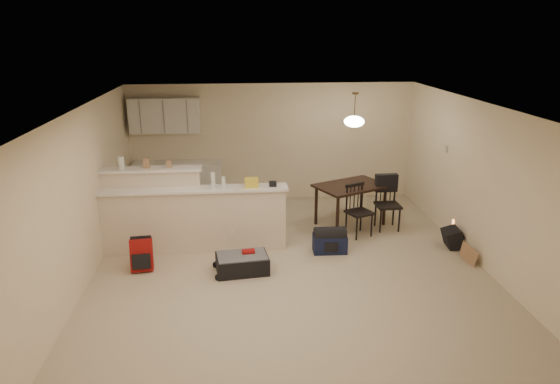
{
  "coord_description": "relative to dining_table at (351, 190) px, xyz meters",
  "views": [
    {
      "loc": [
        -0.81,
        -6.92,
        3.54
      ],
      "look_at": [
        -0.1,
        0.7,
        1.05
      ],
      "focal_mm": 32.0,
      "sensor_mm": 36.0,
      "label": 1
    }
  ],
  "objects": [
    {
      "name": "dining_chair_far",
      "position": [
        0.64,
        -0.28,
        -0.2
      ],
      "size": [
        0.44,
        0.42,
        0.99
      ],
      "primitive_type": null,
      "rotation": [
        0.0,
        0.0,
        0.02
      ],
      "color": "black",
      "rests_on": "ground"
    },
    {
      "name": "room",
      "position": [
        -1.34,
        -1.8,
        0.55
      ],
      "size": [
        7.0,
        7.02,
        2.5
      ],
      "color": "#BFAF93",
      "rests_on": "ground"
    },
    {
      "name": "pendant_lamp",
      "position": [
        0.0,
        0.0,
        1.29
      ],
      "size": [
        0.36,
        0.36,
        0.62
      ],
      "color": "brown",
      "rests_on": "room"
    },
    {
      "name": "dining_chair_near",
      "position": [
        0.04,
        -0.54,
        -0.22
      ],
      "size": [
        0.54,
        0.53,
        0.94
      ],
      "primitive_type": null,
      "rotation": [
        0.0,
        0.0,
        0.42
      ],
      "color": "black",
      "rests_on": "ground"
    },
    {
      "name": "dining_table",
      "position": [
        0.0,
        0.0,
        0.0
      ],
      "size": [
        1.5,
        1.3,
        0.79
      ],
      "rotation": [
        0.0,
        0.0,
        0.43
      ],
      "color": "black",
      "rests_on": "ground"
    },
    {
      "name": "cereal_box",
      "position": [
        -3.59,
        -0.68,
        0.77
      ],
      "size": [
        0.1,
        0.07,
        0.16
      ],
      "primitive_type": "cube",
      "color": "#A37954",
      "rests_on": "breakfast_bar"
    },
    {
      "name": "suitcase",
      "position": [
        -2.08,
        -1.78,
        -0.56
      ],
      "size": [
        0.83,
        0.59,
        0.26
      ],
      "primitive_type": "cube",
      "rotation": [
        0.0,
        0.0,
        0.11
      ],
      "color": "black",
      "rests_on": "ground"
    },
    {
      "name": "red_backpack",
      "position": [
        -3.62,
        -1.56,
        -0.45
      ],
      "size": [
        0.35,
        0.24,
        0.5
      ],
      "primitive_type": "cube",
      "rotation": [
        0.0,
        0.0,
        0.1
      ],
      "color": "maroon",
      "rests_on": "ground"
    },
    {
      "name": "bottle_b",
      "position": [
        -2.34,
        -0.9,
        0.48
      ],
      "size": [
        0.06,
        0.06,
        0.18
      ],
      "primitive_type": "cylinder",
      "color": "silver",
      "rests_on": "breakfast_bar"
    },
    {
      "name": "navy_duffel",
      "position": [
        -0.61,
        -1.19,
        -0.54
      ],
      "size": [
        0.56,
        0.32,
        0.3
      ],
      "primitive_type": "cube",
      "rotation": [
        0.0,
        0.0,
        -0.03
      ],
      "color": "#131A3C",
      "rests_on": "ground"
    },
    {
      "name": "small_box",
      "position": [
        -3.23,
        -0.68,
        0.75
      ],
      "size": [
        0.08,
        0.06,
        0.12
      ],
      "primitive_type": "cube",
      "color": "#A37954",
      "rests_on": "breakfast_bar"
    },
    {
      "name": "cardboard_sheet",
      "position": [
        1.51,
        -1.8,
        -0.55
      ],
      "size": [
        0.1,
        0.37,
        0.29
      ],
      "primitive_type": "cube",
      "rotation": [
        0.0,
        0.0,
        1.8
      ],
      "color": "#A37954",
      "rests_on": "ground"
    },
    {
      "name": "bag_lump",
      "position": [
        -1.89,
        -0.9,
        0.46
      ],
      "size": [
        0.22,
        0.18,
        0.14
      ],
      "primitive_type": "cube",
      "color": "#A37954",
      "rests_on": "breakfast_bar"
    },
    {
      "name": "breakfast_bar",
      "position": [
        -3.09,
        -0.82,
        -0.09
      ],
      "size": [
        3.08,
        0.58,
        1.39
      ],
      "color": "beige",
      "rests_on": "ground"
    },
    {
      "name": "black_daypack",
      "position": [
        1.51,
        -1.19,
        -0.53
      ],
      "size": [
        0.29,
        0.39,
        0.32
      ],
      "primitive_type": "cube",
      "rotation": [
        0.0,
        0.0,
        1.47
      ],
      "color": "black",
      "rests_on": "ground"
    },
    {
      "name": "bottle_a",
      "position": [
        -2.51,
        -0.9,
        0.52
      ],
      "size": [
        0.07,
        0.07,
        0.26
      ],
      "primitive_type": "cylinder",
      "color": "silver",
      "rests_on": "breakfast_bar"
    },
    {
      "name": "upper_cabinets",
      "position": [
        -3.54,
        1.52,
        1.2
      ],
      "size": [
        1.4,
        0.34,
        0.7
      ],
      "primitive_type": "cube",
      "color": "white",
      "rests_on": "room"
    },
    {
      "name": "thermostat",
      "position": [
        1.65,
        -0.25,
        0.8
      ],
      "size": [
        0.02,
        0.12,
        0.12
      ],
      "primitive_type": "cube",
      "color": "beige",
      "rests_on": "room"
    },
    {
      "name": "jar",
      "position": [
        -3.99,
        -0.68,
        0.79
      ],
      "size": [
        0.1,
        0.1,
        0.2
      ],
      "primitive_type": "cylinder",
      "color": "silver",
      "rests_on": "breakfast_bar"
    },
    {
      "name": "pouch",
      "position": [
        -1.54,
        -0.9,
        0.43
      ],
      "size": [
        0.12,
        0.1,
        0.08
      ],
      "primitive_type": "cube",
      "color": "#A37954",
      "rests_on": "breakfast_bar"
    },
    {
      "name": "kitchen_counter",
      "position": [
        -3.34,
        1.39,
        -0.25
      ],
      "size": [
        1.8,
        0.6,
        0.9
      ],
      "primitive_type": "cube",
      "color": "white",
      "rests_on": "ground"
    }
  ]
}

